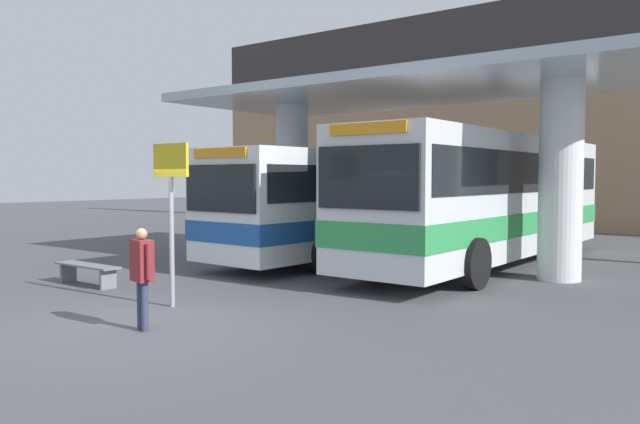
# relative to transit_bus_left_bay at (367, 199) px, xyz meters

# --- Properties ---
(ground_plane) EXTENTS (100.00, 100.00, 0.00)m
(ground_plane) POSITION_rel_transit_bus_left_bay_xyz_m (2.02, -9.74, -1.71)
(ground_plane) COLOR #4C4C51
(townhouse_backdrop) EXTENTS (40.00, 0.58, 10.46)m
(townhouse_backdrop) POSITION_rel_transit_bus_left_bay_xyz_m (2.02, 12.54, 4.37)
(townhouse_backdrop) COLOR #9E7A5B
(townhouse_backdrop) RESTS_ON ground_plane
(station_canopy) EXTENTS (12.94, 5.80, 4.78)m
(station_canopy) POSITION_rel_transit_bus_left_bay_xyz_m (2.02, -1.21, 2.19)
(station_canopy) COLOR silver
(station_canopy) RESTS_ON ground_plane
(transit_bus_left_bay) EXTENTS (3.20, 11.80, 3.06)m
(transit_bus_left_bay) POSITION_rel_transit_bus_left_bay_xyz_m (0.00, 0.00, 0.00)
(transit_bus_left_bay) COLOR white
(transit_bus_left_bay) RESTS_ON ground_plane
(transit_bus_center_bay) EXTENTS (2.83, 11.84, 3.43)m
(transit_bus_center_bay) POSITION_rel_transit_bus_left_bay_xyz_m (3.73, 0.12, 0.20)
(transit_bus_center_bay) COLOR silver
(transit_bus_center_bay) RESTS_ON ground_plane
(waiting_bench_near_pillar) EXTENTS (1.88, 0.44, 0.46)m
(waiting_bench_near_pillar) POSITION_rel_transit_bus_left_bay_xyz_m (-1.99, -8.14, -1.36)
(waiting_bench_near_pillar) COLOR slate
(waiting_bench_near_pillar) RESTS_ON ground_plane
(info_sign_platform) EXTENTS (0.90, 0.09, 2.96)m
(info_sign_platform) POSITION_rel_transit_bus_left_bay_xyz_m (1.26, -8.49, 0.40)
(info_sign_platform) COLOR gray
(info_sign_platform) RESTS_ON ground_plane
(pedestrian_waiting) EXTENTS (0.58, 0.32, 1.58)m
(pedestrian_waiting) POSITION_rel_transit_bus_left_bay_xyz_m (2.30, -9.93, -0.75)
(pedestrian_waiting) COLOR #333856
(pedestrian_waiting) RESTS_ON ground_plane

